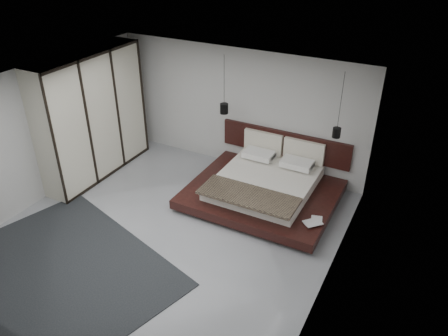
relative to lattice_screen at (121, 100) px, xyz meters
The scene contains 14 objects.
floor 4.05m from the lattice_screen, 39.71° to the right, with size 6.00×6.00×0.00m, color #9A9CA2.
ceiling 4.12m from the lattice_screen, 39.71° to the right, with size 6.00×6.00×0.00m, color white.
wall_back 3.00m from the lattice_screen, 10.56° to the left, with size 6.00×6.00×0.00m, color #B7B7B4.
wall_front 6.20m from the lattice_screen, 61.57° to the right, with size 6.00×6.00×0.00m, color #B7B7B4.
wall_left 2.45m from the lattice_screen, 91.17° to the right, with size 6.00×6.00×0.00m, color #B7B7B4.
wall_right 6.44m from the lattice_screen, 22.38° to the right, with size 6.00×6.00×0.00m, color #B7B7B4.
lattice_screen is the anchor object (origin of this frame).
bed 4.27m from the lattice_screen, ahead, with size 2.98×2.47×1.11m.
book_lower 5.57m from the lattice_screen, 12.99° to the right, with size 0.21×0.28×0.03m, color #99724C.
book_upper 5.55m from the lattice_screen, 13.37° to the right, with size 0.24×0.32×0.02m, color #99724C.
pendant_left 2.91m from the lattice_screen, ahead, with size 0.18×0.18×1.28m.
pendant_right 5.35m from the lattice_screen, ahead, with size 0.16×0.16×1.30m.
wardrobe 1.32m from the lattice_screen, 78.95° to the right, with size 0.67×2.85×2.80m.
rug 4.77m from the lattice_screen, 64.66° to the right, with size 3.82×2.73×0.02m, color black.
Camera 1 is at (4.01, -5.36, 5.18)m, focal length 35.00 mm.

